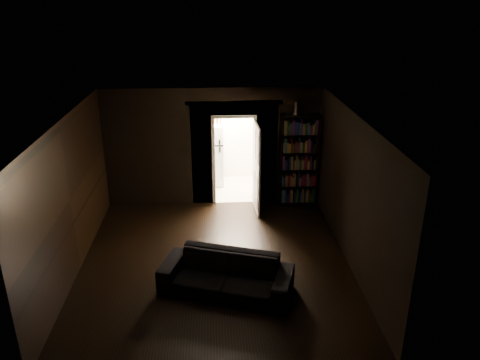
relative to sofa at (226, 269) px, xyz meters
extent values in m
plane|color=black|center=(-0.18, 0.86, -0.43)|extent=(5.50, 5.50, 0.00)
cube|color=black|center=(-1.41, 3.66, 0.97)|extent=(2.55, 0.10, 2.80)
cube|color=black|center=(1.54, 3.66, 0.97)|extent=(1.55, 0.10, 2.80)
cube|color=black|center=(0.32, 3.66, 2.02)|extent=(0.90, 0.10, 0.70)
cube|color=black|center=(-2.68, 0.86, 0.97)|extent=(0.02, 5.50, 2.80)
cube|color=black|center=(2.32, 0.86, 0.97)|extent=(0.02, 5.50, 2.80)
cube|color=black|center=(-0.18, -1.89, 0.97)|extent=(5.00, 0.02, 2.80)
cube|color=beige|center=(-0.18, 0.86, 2.37)|extent=(5.00, 5.50, 0.02)
cube|color=white|center=(0.32, 3.60, 0.62)|extent=(1.04, 0.06, 2.17)
cube|color=beige|center=(0.32, 4.51, -0.48)|extent=(2.20, 1.80, 0.10)
cube|color=white|center=(0.32, 5.36, 0.77)|extent=(2.20, 0.10, 2.40)
cube|color=white|center=(-0.73, 4.51, 0.77)|extent=(0.10, 1.60, 2.40)
cube|color=white|center=(1.37, 4.51, 0.77)|extent=(0.10, 1.60, 2.40)
cube|color=white|center=(0.32, 4.51, 2.02)|extent=(2.20, 1.80, 0.10)
cube|color=#B5616A|center=(0.32, 5.30, 1.79)|extent=(2.00, 0.04, 0.26)
imported|color=black|center=(0.00, 0.00, 0.00)|extent=(2.41, 1.60, 0.85)
cube|color=black|center=(1.82, 3.45, 0.67)|extent=(0.95, 0.65, 2.20)
cube|color=white|center=(-0.28, 4.89, 0.40)|extent=(0.95, 0.91, 1.65)
cube|color=white|center=(0.81, 3.16, 0.60)|extent=(0.09, 0.85, 2.05)
cube|color=silver|center=(1.69, 3.44, 1.91)|extent=(0.12, 0.12, 0.28)
cube|color=black|center=(-0.23, 4.81, 1.35)|extent=(0.63, 0.12, 0.26)
camera|label=1|loc=(-0.17, -6.74, 4.35)|focal=35.00mm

